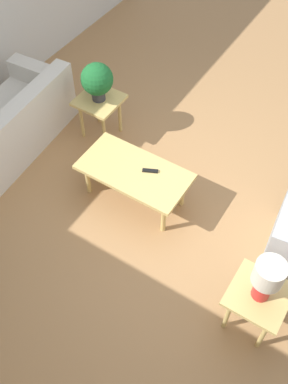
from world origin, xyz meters
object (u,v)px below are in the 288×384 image
(coffee_table, at_px, (134,173))
(potted_plant, at_px, (97,80))
(sofa, at_px, (1,135))
(side_table_plant, at_px, (100,105))
(side_table_lamp, at_px, (257,299))
(table_lamp, at_px, (267,278))

(coffee_table, distance_m, potted_plant, 1.16)
(coffee_table, height_order, potted_plant, potted_plant)
(sofa, height_order, potted_plant, potted_plant)
(potted_plant, bearing_deg, sofa, 48.46)
(side_table_plant, bearing_deg, coffee_table, 144.90)
(side_table_plant, xyz_separation_m, side_table_lamp, (-2.52, 1.26, 0.00))
(coffee_table, relative_size, table_lamp, 2.50)
(sofa, height_order, coffee_table, sofa)
(side_table_plant, bearing_deg, table_lamp, 153.49)
(side_table_plant, relative_size, table_lamp, 1.18)
(coffee_table, bearing_deg, side_table_lamp, 158.82)
(table_lamp, bearing_deg, sofa, -6.69)
(side_table_lamp, bearing_deg, table_lamp, 180.00)
(coffee_table, xyz_separation_m, table_lamp, (-1.63, 0.63, 0.42))
(coffee_table, bearing_deg, side_table_plant, -35.10)
(sofa, distance_m, coffee_table, 1.69)
(sofa, relative_size, coffee_table, 1.76)
(side_table_plant, bearing_deg, side_table_lamp, 153.49)
(sofa, height_order, side_table_plant, sofa)
(sofa, bearing_deg, side_table_lamp, 79.02)
(sofa, xyz_separation_m, side_table_plant, (-0.77, -0.87, 0.16))
(side_table_lamp, distance_m, table_lamp, 0.38)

